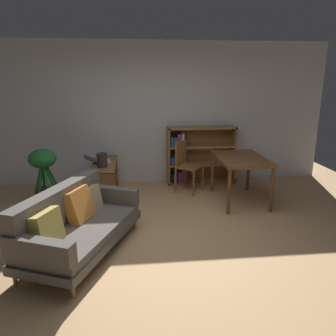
# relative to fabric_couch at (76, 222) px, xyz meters

# --- Properties ---
(ground_plane) EXTENTS (8.16, 8.16, 0.00)m
(ground_plane) POSITION_rel_fabric_couch_xyz_m (1.10, 0.04, -0.37)
(ground_plane) COLOR tan
(back_wall_panel) EXTENTS (6.80, 0.10, 2.70)m
(back_wall_panel) POSITION_rel_fabric_couch_xyz_m (1.10, 2.74, 0.98)
(back_wall_panel) COLOR silver
(back_wall_panel) RESTS_ON ground_plane
(fabric_couch) EXTENTS (1.38, 1.88, 0.78)m
(fabric_couch) POSITION_rel_fabric_couch_xyz_m (0.00, 0.00, 0.00)
(fabric_couch) COLOR olive
(fabric_couch) RESTS_ON ground_plane
(media_console) EXTENTS (0.40, 1.26, 0.60)m
(media_console) POSITION_rel_fabric_couch_xyz_m (0.19, 1.85, -0.07)
(media_console) COLOR brown
(media_console) RESTS_ON ground_plane
(open_laptop) EXTENTS (0.49, 0.37, 0.12)m
(open_laptop) POSITION_rel_fabric_couch_xyz_m (0.09, 1.99, 0.26)
(open_laptop) COLOR silver
(open_laptop) RESTS_ON media_console
(desk_speaker) EXTENTS (0.17, 0.17, 0.23)m
(desk_speaker) POSITION_rel_fabric_couch_xyz_m (0.18, 1.64, 0.34)
(desk_speaker) COLOR #2D2823
(desk_speaker) RESTS_ON media_console
(potted_floor_plant) EXTENTS (0.44, 0.46, 0.92)m
(potted_floor_plant) POSITION_rel_fabric_couch_xyz_m (-0.76, 1.64, 0.18)
(potted_floor_plant) COLOR #333338
(potted_floor_plant) RESTS_ON ground_plane
(dining_table) EXTENTS (0.78, 1.15, 0.76)m
(dining_table) POSITION_rel_fabric_couch_xyz_m (2.46, 1.42, 0.30)
(dining_table) COLOR brown
(dining_table) RESTS_ON ground_plane
(dining_chair_near) EXTENTS (0.57, 0.57, 0.92)m
(dining_chair_near) POSITION_rel_fabric_couch_xyz_m (1.65, 2.02, 0.15)
(dining_chair_near) COLOR brown
(dining_chair_near) RESTS_ON ground_plane
(bookshelf) EXTENTS (1.33, 0.34, 1.12)m
(bookshelf) POSITION_rel_fabric_couch_xyz_m (1.93, 2.55, 0.18)
(bookshelf) COLOR olive
(bookshelf) RESTS_ON ground_plane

